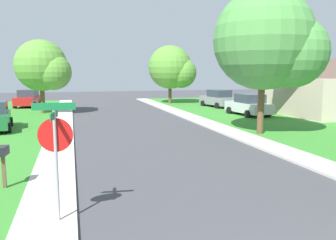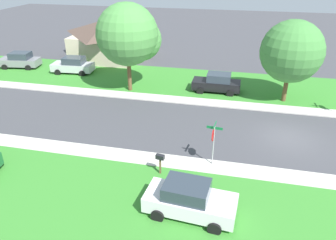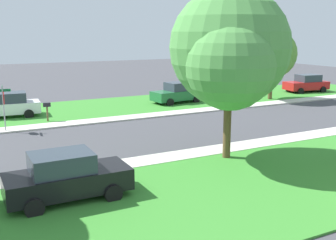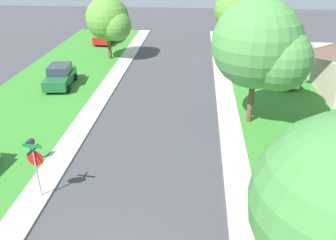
{
  "view_description": "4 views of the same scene",
  "coord_description": "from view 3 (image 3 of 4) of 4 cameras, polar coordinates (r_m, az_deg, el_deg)",
  "views": [
    {
      "loc": [
        -4.02,
        -2.85,
        3.41
      ],
      "look_at": [
        -0.08,
        10.9,
        1.4
      ],
      "focal_mm": 36.04,
      "sensor_mm": 36.0,
      "label": 1
    },
    {
      "loc": [
        -20.56,
        3.83,
        11.07
      ],
      "look_at": [
        -1.89,
        8.06,
        1.4
      ],
      "focal_mm": 34.49,
      "sensor_mm": 36.0,
      "label": 2
    },
    {
      "loc": [
        21.05,
        2.52,
        5.84
      ],
      "look_at": [
        2.78,
        11.97,
        1.4
      ],
      "focal_mm": 43.72,
      "sensor_mm": 36.0,
      "label": 3
    },
    {
      "loc": [
        2.5,
        -7.79,
        10.38
      ],
      "look_at": [
        0.94,
        10.41,
        1.4
      ],
      "focal_mm": 38.15,
      "sensor_mm": 36.0,
      "label": 4
    }
  ],
  "objects": [
    {
      "name": "mailbox",
      "position": [
        27.93,
        -16.52,
        1.72
      ],
      "size": [
        0.31,
        0.51,
        1.31
      ],
      "color": "brown",
      "rests_on": "ground"
    },
    {
      "name": "car_green_driveway_right",
      "position": [
        34.09,
        1.36,
        3.8
      ],
      "size": [
        2.41,
        4.48,
        1.76
      ],
      "color": "#1E6033",
      "rests_on": "ground"
    },
    {
      "name": "tree_across_right",
      "position": [
        36.33,
        14.36,
        8.67
      ],
      "size": [
        4.5,
        4.19,
        6.09
      ],
      "color": "brown",
      "rests_on": "ground"
    },
    {
      "name": "stop_sign_far_corner",
      "position": [
        25.85,
        -21.93,
        2.5
      ],
      "size": [
        0.92,
        0.92,
        2.77
      ],
      "color": "#9E9EA3",
      "rests_on": "ground"
    },
    {
      "name": "sidewalk_east",
      "position": [
        19.76,
        2.63,
        -4.86
      ],
      "size": [
        1.4,
        56.0,
        0.1
      ],
      "primitive_type": "cube",
      "color": "beige",
      "rests_on": "ground"
    },
    {
      "name": "lawn_west",
      "position": [
        32.41,
        -9.91,
        1.69
      ],
      "size": [
        8.0,
        56.0,
        0.08
      ],
      "primitive_type": "cube",
      "color": "#38842D",
      "rests_on": "ground"
    },
    {
      "name": "car_white_behind_trees",
      "position": [
        30.36,
        -21.42,
        1.92
      ],
      "size": [
        2.3,
        4.43,
        1.76
      ],
      "color": "white",
      "rests_on": "ground"
    },
    {
      "name": "car_red_near_corner",
      "position": [
        42.5,
        18.76,
        4.83
      ],
      "size": [
        2.41,
        4.48,
        1.76
      ],
      "color": "red",
      "rests_on": "ground"
    },
    {
      "name": "car_black_far_down_street",
      "position": [
        14.87,
        -13.98,
        -7.7
      ],
      "size": [
        2.04,
        4.3,
        1.76
      ],
      "color": "black",
      "rests_on": "ground"
    },
    {
      "name": "sidewalk_west",
      "position": [
        28.04,
        -7.0,
        0.18
      ],
      "size": [
        1.4,
        56.0,
        0.1
      ],
      "primitive_type": "cube",
      "color": "beige",
      "rests_on": "ground"
    },
    {
      "name": "tree_sidewalk_mid",
      "position": [
        18.27,
        8.61,
        9.35
      ],
      "size": [
        5.78,
        5.38,
        7.85
      ],
      "color": "brown",
      "rests_on": "ground"
    },
    {
      "name": "lawn_east",
      "position": [
        16.1,
        11.11,
        -9.17
      ],
      "size": [
        8.0,
        56.0,
        0.08
      ],
      "primitive_type": "cube",
      "color": "#38842D",
      "rests_on": "ground"
    }
  ]
}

